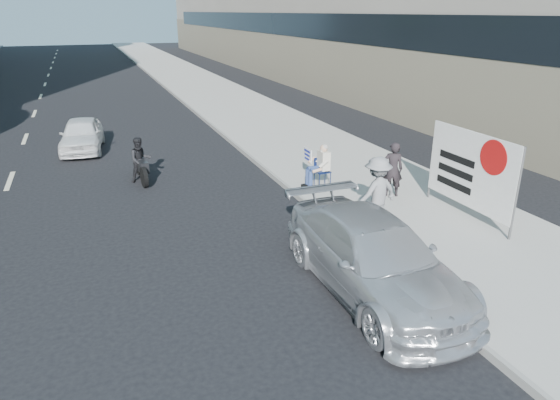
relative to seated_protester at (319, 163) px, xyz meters
name	(u,v)px	position (x,y,z in m)	size (l,w,h in m)	color
ground	(294,253)	(-2.29, -3.53, -0.87)	(160.00, 160.00, 0.00)	black
near_sidewalk	(226,100)	(1.71, 16.47, -0.80)	(5.00, 120.00, 0.15)	#AEABA3
seated_protester	(319,163)	(0.00, 0.00, 0.00)	(0.83, 1.12, 1.31)	#111E4E
jogger	(377,192)	(0.01, -3.17, 0.15)	(1.13, 0.65, 1.75)	gray
pedestrian_woman	(393,169)	(1.59, -1.46, 0.06)	(0.57, 0.37, 1.56)	black
protest_banner	(471,170)	(2.49, -3.47, 0.53)	(0.08, 3.06, 2.20)	#4C4C4C
parked_sedan	(374,257)	(-1.49, -5.53, -0.15)	(2.01, 4.95, 1.44)	#B8BBC0
white_sedan_near	(82,135)	(-6.50, 7.61, -0.25)	(1.46, 3.64, 1.24)	white
motorcycle	(141,162)	(-4.83, 2.90, -0.24)	(0.75, 2.05, 1.42)	black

